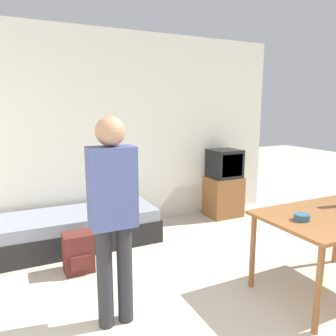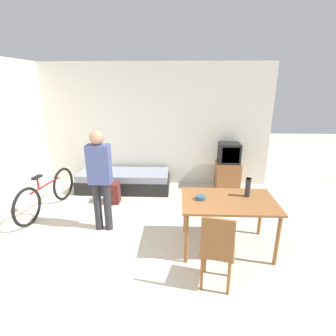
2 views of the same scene
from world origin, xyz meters
name	(u,v)px [view 1 (image 1 of 2)]	position (x,y,z in m)	size (l,w,h in m)	color
wall_back	(98,132)	(0.00, 3.60, 1.35)	(5.56, 0.06, 2.70)	silver
daybed	(77,229)	(-0.43, 3.11, 0.21)	(1.99, 0.75, 0.42)	black
tv	(224,184)	(1.85, 3.27, 0.50)	(0.52, 0.42, 1.05)	brown
dining_table	(332,223)	(1.46, 1.07, 0.67)	(1.28, 0.85, 0.75)	brown
person_standing	(113,208)	(-0.43, 1.48, 0.94)	(0.34, 0.22, 1.63)	#28282D
mate_bowl	(302,217)	(1.08, 1.07, 0.77)	(0.13, 0.13, 0.05)	#335670
backpack	(78,253)	(-0.54, 2.45, 0.20)	(0.29, 0.27, 0.41)	#56231E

